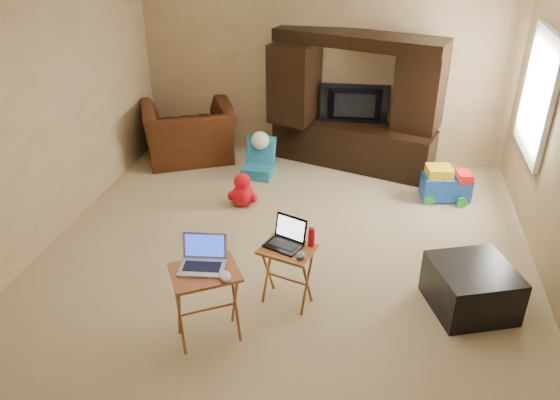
% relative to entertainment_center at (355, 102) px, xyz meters
% --- Properties ---
extents(floor, '(5.50, 5.50, 0.00)m').
position_rel_entertainment_center_xyz_m(floor, '(-0.48, -2.45, -0.89)').
color(floor, tan).
rests_on(floor, ground).
extents(ceiling, '(5.50, 5.50, 0.00)m').
position_rel_entertainment_center_xyz_m(ceiling, '(-0.48, -2.45, 1.61)').
color(ceiling, silver).
rests_on(ceiling, ground).
extents(wall_back, '(5.00, 0.00, 5.00)m').
position_rel_entertainment_center_xyz_m(wall_back, '(-0.48, 0.30, 0.36)').
color(wall_back, tan).
rests_on(wall_back, ground).
extents(wall_front, '(5.00, 0.00, 5.00)m').
position_rel_entertainment_center_xyz_m(wall_front, '(-0.48, -5.20, 0.36)').
color(wall_front, tan).
rests_on(wall_front, ground).
extents(wall_left, '(0.00, 5.50, 5.50)m').
position_rel_entertainment_center_xyz_m(wall_left, '(-2.98, -2.45, 0.36)').
color(wall_left, tan).
rests_on(wall_left, ground).
extents(window_pane, '(0.00, 1.20, 1.20)m').
position_rel_entertainment_center_xyz_m(window_pane, '(2.00, -0.90, 0.51)').
color(window_pane, white).
rests_on(window_pane, ground).
extents(window_frame, '(0.06, 1.14, 1.34)m').
position_rel_entertainment_center_xyz_m(window_frame, '(1.98, -0.90, 0.51)').
color(window_frame, white).
rests_on(window_frame, ground).
extents(entertainment_center, '(2.25, 1.13, 1.78)m').
position_rel_entertainment_center_xyz_m(entertainment_center, '(0.00, 0.00, 0.00)').
color(entertainment_center, black).
rests_on(entertainment_center, floor).
extents(television, '(0.91, 0.18, 0.52)m').
position_rel_entertainment_center_xyz_m(television, '(-0.00, -0.02, -0.04)').
color(television, black).
rests_on(television, entertainment_center).
extents(recliner, '(1.54, 1.48, 0.78)m').
position_rel_entertainment_center_xyz_m(recliner, '(-2.24, -0.25, -0.50)').
color(recliner, '#43210E').
rests_on(recliner, floor).
extents(child_rocker, '(0.42, 0.47, 0.51)m').
position_rel_entertainment_center_xyz_m(child_rocker, '(-1.17, -0.61, -0.64)').
color(child_rocker, '#1A6C91').
rests_on(child_rocker, floor).
extents(plush_toy, '(0.38, 0.32, 0.42)m').
position_rel_entertainment_center_xyz_m(plush_toy, '(-1.17, -1.43, -0.68)').
color(plush_toy, red).
rests_on(plush_toy, floor).
extents(push_toy, '(0.64, 0.51, 0.44)m').
position_rel_entertainment_center_xyz_m(push_toy, '(1.21, -0.80, -0.67)').
color(push_toy, '#1649B6').
rests_on(push_toy, floor).
extents(ottoman, '(0.86, 0.86, 0.43)m').
position_rel_entertainment_center_xyz_m(ottoman, '(1.29, -2.85, -0.68)').
color(ottoman, black).
rests_on(ottoman, floor).
extents(tray_table_left, '(0.66, 0.62, 0.68)m').
position_rel_entertainment_center_xyz_m(tray_table_left, '(-0.87, -3.68, -0.55)').
color(tray_table_left, '#A15427').
rests_on(tray_table_left, floor).
extents(tray_table_right, '(0.53, 0.46, 0.58)m').
position_rel_entertainment_center_xyz_m(tray_table_right, '(-0.32, -3.09, -0.60)').
color(tray_table_right, '#9D4D25').
rests_on(tray_table_right, floor).
extents(laptop_left, '(0.39, 0.33, 0.24)m').
position_rel_entertainment_center_xyz_m(laptop_left, '(-0.90, -3.65, -0.10)').
color(laptop_left, '#ABABB0').
rests_on(laptop_left, tray_table_left).
extents(laptop_right, '(0.38, 0.35, 0.24)m').
position_rel_entertainment_center_xyz_m(laptop_right, '(-0.36, -3.07, -0.19)').
color(laptop_right, black).
rests_on(laptop_right, tray_table_right).
extents(mouse_left, '(0.13, 0.16, 0.06)m').
position_rel_entertainment_center_xyz_m(mouse_left, '(-0.68, -3.75, -0.19)').
color(mouse_left, silver).
rests_on(mouse_left, tray_table_left).
extents(mouse_right, '(0.09, 0.13, 0.05)m').
position_rel_entertainment_center_xyz_m(mouse_right, '(-0.19, -3.21, -0.29)').
color(mouse_right, '#46464B').
rests_on(mouse_right, tray_table_right).
extents(water_bottle, '(0.06, 0.06, 0.18)m').
position_rel_entertainment_center_xyz_m(water_bottle, '(-0.13, -3.01, -0.22)').
color(water_bottle, red).
rests_on(water_bottle, tray_table_right).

